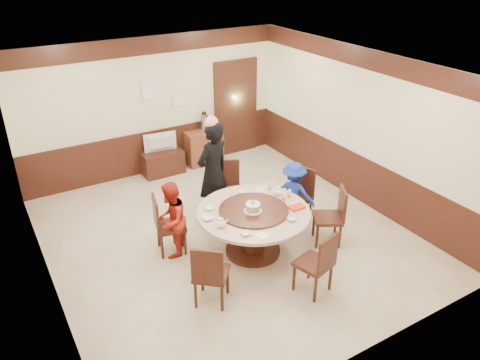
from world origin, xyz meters
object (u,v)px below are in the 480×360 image
shrimp_platter (297,208)px  birthday_cake (253,207)px  banquet_table (253,223)px  thermos (204,122)px  side_cabinet (204,147)px  person_blue (293,194)px  person_red (171,220)px  person_standing (213,173)px  television (161,143)px  tv_stand (163,162)px

shrimp_platter → birthday_cake: bearing=157.1°
birthday_cake → shrimp_platter: bearing=-22.9°
banquet_table → thermos: thermos is taller
banquet_table → side_cabinet: (0.86, 3.39, -0.16)m
banquet_table → person_blue: size_ratio=1.51×
person_red → birthday_cake: 1.26m
person_standing → person_blue: 1.41m
shrimp_platter → television: size_ratio=0.44×
person_red → side_cabinet: (1.95, 2.79, -0.24)m
birthday_cake → side_cabinet: (0.89, 3.43, -0.47)m
person_blue → person_red: bearing=44.3°
side_cabinet → thermos: 0.57m
person_standing → tv_stand: person_standing is taller
person_red → shrimp_platter: 1.92m
person_blue → shrimp_platter: (-0.46, -0.69, 0.21)m
banquet_table → shrimp_platter: shrimp_platter is taller
birthday_cake → tv_stand: size_ratio=0.32×
tv_stand → person_red: bearing=-109.3°
shrimp_platter → thermos: (0.30, 3.69, 0.16)m
person_standing → tv_stand: 2.30m
person_standing → thermos: person_standing is taller
birthday_cake → shrimp_platter: birthday_cake is taller
television → thermos: size_ratio=1.78×
person_standing → shrimp_platter: bearing=96.8°
banquet_table → person_blue: (1.05, 0.39, 0.04)m
banquet_table → side_cabinet: size_ratio=2.16×
shrimp_platter → thermos: size_ratio=0.79×
person_red → television: (0.96, 2.76, 0.08)m
person_standing → television: 2.21m
banquet_table → tv_stand: (-0.13, 3.36, -0.28)m
person_red → person_blue: 2.16m
thermos → person_standing: bearing=-113.5°
banquet_table → person_red: 1.25m
banquet_table → person_standing: (-0.08, 1.16, 0.38)m
banquet_table → person_red: bearing=151.3°
banquet_table → thermos: bearing=75.3°
tv_stand → thermos: bearing=1.7°
banquet_table → television: bearing=92.3°
television → person_standing: bearing=98.0°
person_red → banquet_table: bearing=102.6°
person_blue → tv_stand: bearing=-18.3°
tv_stand → television: (0.00, 0.00, 0.45)m
person_red → television: 2.92m
banquet_table → birthday_cake: 0.32m
person_standing → birthday_cake: 1.20m
birthday_cake → television: bearing=91.6°
tv_stand → side_cabinet: (0.99, 0.03, 0.12)m
person_standing → shrimp_platter: person_standing is taller
person_blue → tv_stand: (-1.18, 2.97, -0.32)m
person_standing → tv_stand: bearing=-106.4°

